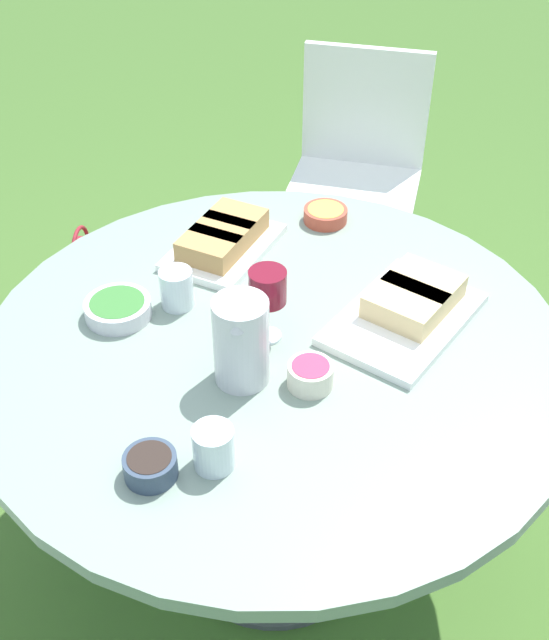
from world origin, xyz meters
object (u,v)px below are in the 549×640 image
Objects in this scene: handbag at (87,285)px; wine_glass at (268,289)px; dining_table at (274,377)px; chair_near_left at (357,161)px; water_pitcher at (241,341)px.

wine_glass is at bearing 39.21° from handbag.
dining_table is 0.24m from wine_glass.
dining_table is at bearing 39.37° from handbag.
handbag is at bearing -140.79° from wine_glass.
chair_near_left is at bearing 171.55° from dining_table.
water_pitcher is at bearing -24.83° from dining_table.
water_pitcher is 1.45m from handbag.
water_pitcher reaches higher than chair_near_left.
wine_glass is 1.40m from handbag.
water_pitcher is at bearing -16.57° from wine_glass.
water_pitcher is 0.53× the size of handbag.
chair_near_left is (-1.22, 0.18, -0.09)m from dining_table.
water_pitcher reaches higher than handbag.
wine_glass reaches higher than dining_table.
dining_table is at bearing -8.45° from chair_near_left.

